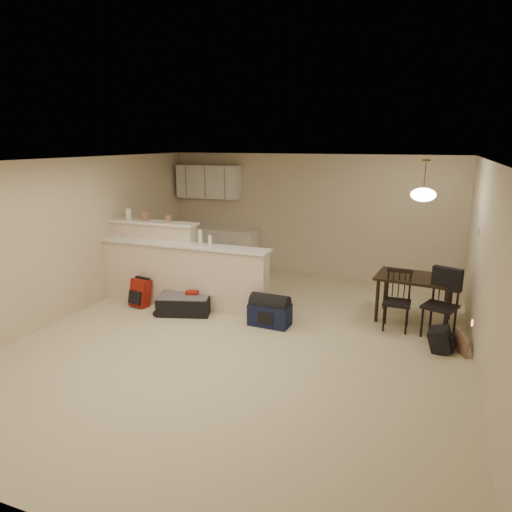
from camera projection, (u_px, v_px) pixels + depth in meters
The scene contains 19 objects.
room at pixel (244, 254), 6.21m from camera, with size 7.00×7.02×2.50m.
breakfast_bar at pixel (172, 269), 7.87m from camera, with size 3.08×0.58×1.39m.
upper_cabinets at pixel (209, 182), 9.82m from camera, with size 1.40×0.34×0.70m, color white.
kitchen_counter at pixel (216, 249), 9.99m from camera, with size 1.80×0.60×0.90m, color white.
thermostat at pixel (478, 231), 6.52m from camera, with size 0.02×0.12×0.12m, color beige.
jar at pixel (129, 214), 8.10m from camera, with size 0.10×0.10×0.20m, color silver.
cereal_box at pixel (145, 216), 7.99m from camera, with size 0.10×0.07×0.16m, color #97684D.
small_box at pixel (169, 219), 7.83m from camera, with size 0.08×0.06×0.12m, color #97684D.
bottle_a at pixel (200, 237), 7.44m from camera, with size 0.07×0.07×0.26m, color silver.
bottle_b at pixel (210, 241), 7.39m from camera, with size 0.06×0.06×0.18m, color silver.
dining_table at pixel (415, 282), 7.04m from camera, with size 1.23×0.89×0.72m.
pendant_lamp at pixel (423, 194), 6.71m from camera, with size 0.36×0.36×0.62m.
dining_chair_near at pixel (397, 301), 6.75m from camera, with size 0.39×0.37×0.90m, color black, non-canonical shape.
dining_chair_far at pixel (440, 305), 6.48m from camera, with size 0.43×0.41×0.98m, color black, non-canonical shape.
suitcase at pixel (185, 304), 7.50m from camera, with size 0.84×0.54×0.28m, color black.
red_backpack at pixel (140, 293), 7.77m from camera, with size 0.31×0.20×0.47m, color maroon.
navy_duffel at pixel (270, 315), 6.98m from camera, with size 0.62×0.34×0.34m, color #121938.
black_daypack at pixel (441, 340), 6.13m from camera, with size 0.35×0.25×0.31m, color black.
cardboard_sheet at pixel (461, 343), 6.05m from camera, with size 0.37×0.02×0.28m, color #97684D.
Camera 1 is at (2.31, -5.58, 2.75)m, focal length 32.00 mm.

